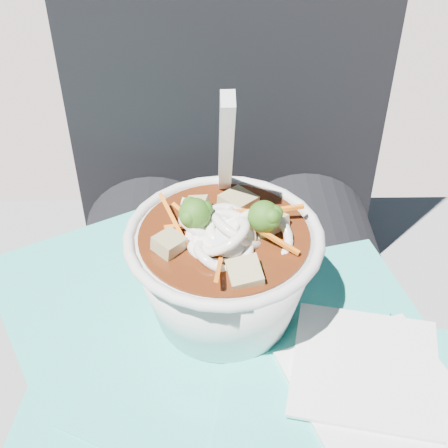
{
  "coord_description": "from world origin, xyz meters",
  "views": [
    {
      "loc": [
        -0.03,
        -0.35,
        1.01
      ],
      "look_at": [
        -0.01,
        0.01,
        0.72
      ],
      "focal_mm": 50.0,
      "sensor_mm": 36.0,
      "label": 1
    }
  ],
  "objects_px": {
    "person_body": "(233,297)",
    "plastic_bag": "(224,356)",
    "stone_ledge": "(229,427)",
    "lap": "(238,388)",
    "udon_bowl": "(224,264)"
  },
  "relations": [
    {
      "from": "person_body",
      "to": "plastic_bag",
      "type": "bearing_deg",
      "value": -96.25
    },
    {
      "from": "stone_ledge",
      "to": "lap",
      "type": "relative_size",
      "value": 2.08
    },
    {
      "from": "plastic_bag",
      "to": "person_body",
      "type": "bearing_deg",
      "value": 83.75
    },
    {
      "from": "udon_bowl",
      "to": "person_body",
      "type": "bearing_deg",
      "value": 81.9
    },
    {
      "from": "stone_ledge",
      "to": "person_body",
      "type": "relative_size",
      "value": 1.01
    },
    {
      "from": "plastic_bag",
      "to": "udon_bowl",
      "type": "height_order",
      "value": "udon_bowl"
    },
    {
      "from": "lap",
      "to": "plastic_bag",
      "type": "distance_m",
      "value": 0.1
    },
    {
      "from": "stone_ledge",
      "to": "plastic_bag",
      "type": "xyz_separation_m",
      "value": [
        -0.01,
        -0.18,
        0.39
      ]
    },
    {
      "from": "person_body",
      "to": "plastic_bag",
      "type": "distance_m",
      "value": 0.14
    },
    {
      "from": "lap",
      "to": "person_body",
      "type": "distance_m",
      "value": 0.1
    },
    {
      "from": "lap",
      "to": "person_body",
      "type": "relative_size",
      "value": 0.48
    },
    {
      "from": "person_body",
      "to": "udon_bowl",
      "type": "relative_size",
      "value": 4.96
    },
    {
      "from": "plastic_bag",
      "to": "stone_ledge",
      "type": "bearing_deg",
      "value": 85.7
    },
    {
      "from": "lap",
      "to": "plastic_bag",
      "type": "relative_size",
      "value": 1.13
    },
    {
      "from": "lap",
      "to": "udon_bowl",
      "type": "bearing_deg",
      "value": 148.73
    }
  ]
}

